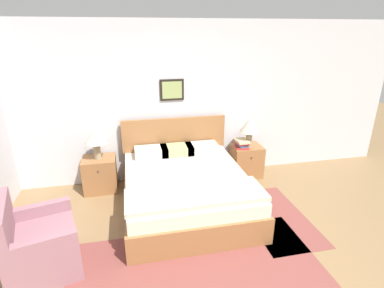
{
  "coord_description": "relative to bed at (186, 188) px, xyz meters",
  "views": [
    {
      "loc": [
        -0.86,
        -2.07,
        2.43
      ],
      "look_at": [
        -0.09,
        1.49,
        1.04
      ],
      "focal_mm": 28.0,
      "sensor_mm": 36.0,
      "label": 1
    }
  ],
  "objects": [
    {
      "name": "nightstand_by_door",
      "position": [
        1.24,
        0.78,
        -0.02
      ],
      "size": [
        0.51,
        0.46,
        0.55
      ],
      "color": "#936038",
      "rests_on": "ground_plane"
    },
    {
      "name": "bed",
      "position": [
        0.0,
        0.0,
        0.0
      ],
      "size": [
        1.73,
        2.04,
        1.08
      ],
      "color": "#936038",
      "rests_on": "ground_plane"
    },
    {
      "name": "nightstand_near_window",
      "position": [
        -1.24,
        0.78,
        -0.02
      ],
      "size": [
        0.51,
        0.46,
        0.55
      ],
      "color": "#936038",
      "rests_on": "ground_plane"
    },
    {
      "name": "area_rug_bedside",
      "position": [
        1.17,
        -0.52,
        -0.3
      ],
      "size": [
        0.81,
        1.51,
        0.01
      ],
      "color": "brown",
      "rests_on": "ground_plane"
    },
    {
      "name": "book_novel_upper",
      "position": [
        1.12,
        0.74,
        0.34
      ],
      "size": [
        0.2,
        0.24,
        0.03
      ],
      "rotation": [
        0.0,
        0.0,
        0.13
      ],
      "color": "#B7332D",
      "rests_on": "book_hardcover_middle"
    },
    {
      "name": "table_lamp_by_door",
      "position": [
        1.26,
        0.77,
        0.62
      ],
      "size": [
        0.34,
        0.34,
        0.51
      ],
      "color": "gray",
      "rests_on": "nightstand_by_door"
    },
    {
      "name": "area_rug_main",
      "position": [
        -0.12,
        -1.3,
        -0.3
      ],
      "size": [
        2.74,
        1.5,
        0.01
      ],
      "color": "brown",
      "rests_on": "ground_plane"
    },
    {
      "name": "armchair",
      "position": [
        -1.76,
        -0.87,
        0.0
      ],
      "size": [
        0.87,
        0.92,
        0.87
      ],
      "rotation": [
        0.0,
        0.0,
        -1.32
      ],
      "color": "#8E606B",
      "rests_on": "ground_plane"
    },
    {
      "name": "book_hardcover_middle",
      "position": [
        1.12,
        0.74,
        0.3
      ],
      "size": [
        0.17,
        0.22,
        0.04
      ],
      "rotation": [
        0.0,
        0.0,
        0.15
      ],
      "color": "#335693",
      "rests_on": "book_thick_bottom"
    },
    {
      "name": "table_lamp_near_window",
      "position": [
        -1.24,
        0.77,
        0.62
      ],
      "size": [
        0.34,
        0.34,
        0.51
      ],
      "color": "gray",
      "rests_on": "nightstand_near_window"
    },
    {
      "name": "wall_back",
      "position": [
        0.14,
        1.08,
        1.0
      ],
      "size": [
        7.72,
        0.09,
        2.6
      ],
      "color": "silver",
      "rests_on": "ground_plane"
    },
    {
      "name": "book_thick_bottom",
      "position": [
        1.12,
        0.74,
        0.27
      ],
      "size": [
        0.25,
        0.27,
        0.03
      ],
      "rotation": [
        0.0,
        0.0,
        -0.17
      ],
      "color": "#B7332D",
      "rests_on": "nightstand_by_door"
    },
    {
      "name": "book_slim_near_top",
      "position": [
        1.12,
        0.74,
        0.37
      ],
      "size": [
        0.2,
        0.27,
        0.04
      ],
      "rotation": [
        0.0,
        0.0,
        0.03
      ],
      "color": "beige",
      "rests_on": "book_novel_upper"
    }
  ]
}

